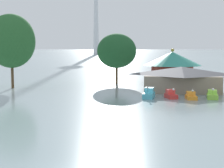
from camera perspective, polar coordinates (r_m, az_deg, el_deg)
pedal_boat_cyan at (r=49.27m, az=6.34°, el=-1.70°), size 1.84×3.16×1.85m
pedal_boat_red at (r=49.57m, az=10.03°, el=-1.82°), size 2.02×2.66×1.57m
pedal_boat_orange at (r=49.12m, az=13.37°, el=-2.04°), size 1.63×2.44×1.54m
pedal_boat_lime at (r=50.57m, az=16.80°, el=-1.84°), size 1.75×3.03×1.68m
boathouse at (r=57.08m, az=11.80°, el=0.93°), size 13.20×8.52×4.20m
green_roof_pavilion at (r=70.08m, az=10.27°, el=3.22°), size 11.83×11.83×7.19m
shoreline_tree_tall_left at (r=62.83m, az=-16.86°, el=7.05°), size 8.53×8.53×13.36m
shoreline_tree_mid at (r=67.41m, az=0.80°, el=5.70°), size 7.91×7.91×10.18m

